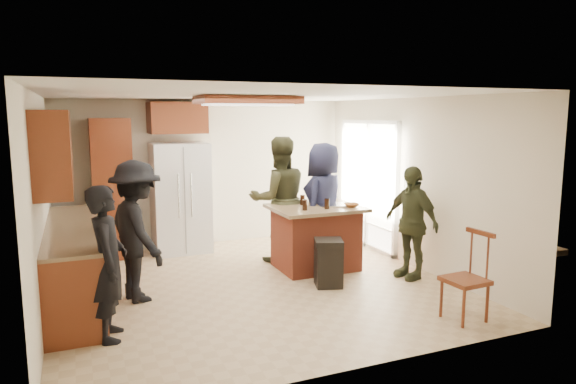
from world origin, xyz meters
name	(u,v)px	position (x,y,z in m)	size (l,w,h in m)	color
room_shell	(441,187)	(4.37, 1.64, 0.87)	(8.00, 5.20, 5.00)	tan
person_front_left	(108,263)	(-1.87, -0.97, 0.79)	(0.57, 0.42, 1.58)	black
person_behind_left	(279,199)	(0.75, 0.98, 0.96)	(0.94, 0.58, 1.93)	#35351F
person_behind_right	(324,203)	(1.35, 0.65, 0.92)	(0.90, 0.58, 1.84)	#1B1E37
person_side_right	(411,222)	(2.12, -0.50, 0.78)	(0.92, 0.47, 1.56)	#383C23
person_counter	(137,231)	(-1.48, 0.06, 0.86)	(1.11, 0.52, 1.72)	black
left_cabinetry	(68,223)	(-2.24, 0.40, 0.96)	(0.64, 3.00, 2.30)	maroon
back_wall_units	(129,170)	(-1.33, 2.20, 1.38)	(1.80, 0.60, 2.45)	maroon
refrigerator	(180,198)	(-0.55, 2.12, 0.90)	(0.90, 0.76, 1.80)	white
kitchen_island	(316,237)	(1.09, 0.40, 0.47)	(1.28, 1.03, 0.93)	#9D3E28
island_items	(333,204)	(1.32, 0.30, 0.97)	(0.89, 0.68, 0.15)	silver
trash_bin	(328,263)	(0.90, -0.39, 0.32)	(0.47, 0.47, 0.63)	black
spindle_chair	(466,280)	(1.79, -1.98, 0.45)	(0.44, 0.44, 0.99)	maroon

